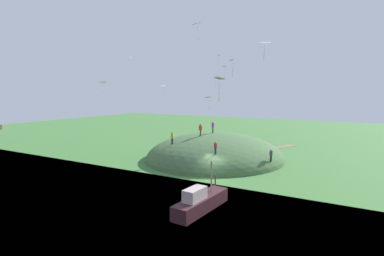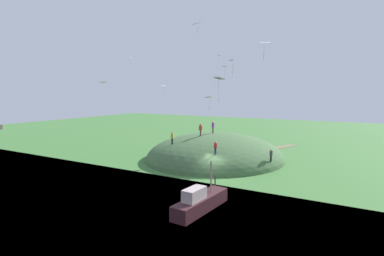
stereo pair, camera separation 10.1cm
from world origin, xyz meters
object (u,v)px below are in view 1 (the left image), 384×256
kite_7 (163,87)px  kite_0 (224,67)px  boat_on_lake (200,202)px  kite_3 (103,82)px  kite_1 (216,76)px  person_on_hilltop (216,146)px  kite_10 (232,62)px  person_with_child (271,154)px  kite_6 (209,98)px  kite_8 (265,43)px  person_near_shore (172,137)px  person_watching_kites (213,125)px  kite_2 (219,79)px  mooring_post (215,180)px  kite_9 (197,24)px  kite_5 (130,58)px  person_walking_path (200,128)px  kite_4 (219,56)px

kite_7 → kite_0: bearing=-99.3°
boat_on_lake → kite_3: (9.52, 20.34, 10.23)m
kite_0 → kite_1: kite_0 is taller
person_on_hilltop → kite_10: size_ratio=0.92×
person_with_child → kite_7: (5.88, 20.23, 8.39)m
person_on_hilltop → kite_7: 19.45m
kite_3 → kite_6: size_ratio=0.83×
person_with_child → kite_8: 15.22m
person_near_shore → kite_1: 12.69m
person_with_child → kite_10: size_ratio=0.92×
person_near_shore → kite_1: bearing=-2.5°
person_watching_kites → person_near_shore: person_watching_kites is taller
kite_2 → mooring_post: size_ratio=2.05×
mooring_post → kite_10: bearing=-119.9°
kite_9 → kite_10: kite_9 is taller
kite_5 → person_on_hilltop: bearing=-103.1°
person_walking_path → kite_1: bearing=142.7°
kite_9 → kite_7: bearing=45.9°
kite_6 → kite_7: kite_7 is taller
kite_1 → kite_8: (-15.55, -12.30, 1.93)m
person_walking_path → person_on_hilltop: (-4.69, -4.55, -1.37)m
kite_0 → kite_6: 6.79m
boat_on_lake → kite_7: 30.28m
kite_0 → kite_3: 17.10m
person_watching_kites → kite_10: 17.15m
person_with_child → kite_3: bearing=150.3°
person_near_shore → kite_9: (-4.43, -6.16, 13.06)m
kite_1 → kite_3: bearing=137.9°
person_on_hilltop → kite_4: bearing=-72.5°
person_with_child → kite_4: bearing=110.9°
boat_on_lake → kite_0: (19.66, 6.75, 12.45)m
kite_8 → kite_7: bearing=55.2°
person_watching_kites → mooring_post: person_watching_kites is taller
boat_on_lake → mooring_post: (6.82, 1.89, -0.19)m
person_walking_path → kite_3: size_ratio=1.20×
person_with_child → person_walking_path: (0.22, 9.99, 2.52)m
kite_1 → mooring_post: (-15.09, -7.25, -11.50)m
kite_2 → mooring_post: kite_2 is taller
person_with_child → person_walking_path: person_walking_path is taller
person_walking_path → kite_2: kite_2 is taller
kite_0 → kite_5: bearing=109.1°
person_near_shore → kite_10: (-6.93, -11.28, 8.67)m
person_on_hilltop → kite_6: (3.10, 2.48, 5.67)m
boat_on_lake → kite_8: bearing=157.5°
kite_10 → mooring_post: (1.25, 2.18, -11.86)m
kite_2 → kite_7: size_ratio=1.13×
person_near_shore → person_on_hilltop: 7.10m
kite_1 → person_near_shore: bearing=168.9°
person_watching_kites → kite_4: bearing=53.2°
kite_3 → kite_9: bearing=-95.4°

